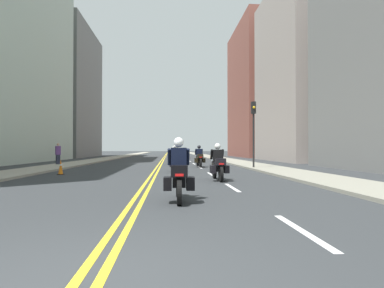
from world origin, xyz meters
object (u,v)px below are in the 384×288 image
Objects in this scene: motorcycle_1 at (218,165)px; traffic_light_near at (253,122)px; motorcycle_2 at (176,161)px; motorcycle_3 at (199,158)px; motorcycle_0 at (179,175)px; traffic_cone_0 at (61,167)px; pedestrian_0 at (58,154)px; motorcycle_4 at (174,157)px.

traffic_light_near is at bearing 63.50° from motorcycle_1.
motorcycle_2 reaches higher than motorcycle_3.
motorcycle_0 is at bearing -110.37° from motorcycle_1.
motorcycle_1 reaches higher than traffic_cone_0.
motorcycle_2 reaches higher than motorcycle_1.
traffic_light_near is at bearing 19.35° from traffic_cone_0.
pedestrian_0 reaches higher than motorcycle_2.
motorcycle_3 is 4.89m from traffic_light_near.
traffic_cone_0 is at bearing -169.65° from motorcycle_2.
motorcycle_4 is 2.79× the size of traffic_cone_0.
traffic_light_near is (5.21, -7.25, 2.46)m from motorcycle_4.
motorcycle_0 is 1.16× the size of pedestrian_0.
motorcycle_1 is 10.14m from motorcycle_3.
motorcycle_2 is at bearing -112.19° from motorcycle_3.
motorcycle_2 reaches higher than motorcycle_4.
traffic_light_near is (3.52, 7.63, 2.45)m from motorcycle_1.
motorcycle_0 reaches higher than motorcycle_2.
motorcycle_3 reaches higher than motorcycle_4.
motorcycle_0 is 5.68m from motorcycle_1.
motorcycle_1 is at bearing -74.47° from motorcycle_2.
pedestrian_0 reaches higher than traffic_cone_0.
motorcycle_4 is 12.72m from traffic_cone_0.
motorcycle_2 is at bearing -83.50° from pedestrian_0.
traffic_cone_0 is at bearing -160.65° from traffic_light_near.
motorcycle_0 is 0.94× the size of motorcycle_3.
motorcycle_2 is 6.30m from traffic_light_near.
motorcycle_3 is 1.24× the size of pedestrian_0.
traffic_light_near is 2.50× the size of pedestrian_0.
motorcycle_0 is at bearing -99.58° from motorcycle_3.
motorcycle_3 is (1.94, 15.52, -0.01)m from motorcycle_0.
pedestrian_0 is (-3.17, 9.11, 0.53)m from traffic_cone_0.
motorcycle_3 is at bearing -69.39° from motorcycle_4.
motorcycle_0 is 10.82m from traffic_cone_0.
traffic_light_near is (3.41, -2.51, 2.46)m from motorcycle_3.
traffic_cone_0 is at bearing -114.41° from pedestrian_0.
pedestrian_0 is at bearing 160.30° from traffic_light_near.
motorcycle_4 is at bearing 108.45° from motorcycle_3.
pedestrian_0 reaches higher than motorcycle_4.
motorcycle_3 is at bearing 87.63° from motorcycle_1.
traffic_light_near is at bearing 23.10° from motorcycle_2.
motorcycle_1 is 0.50× the size of traffic_light_near.
traffic_light_near reaches higher than motorcycle_2.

